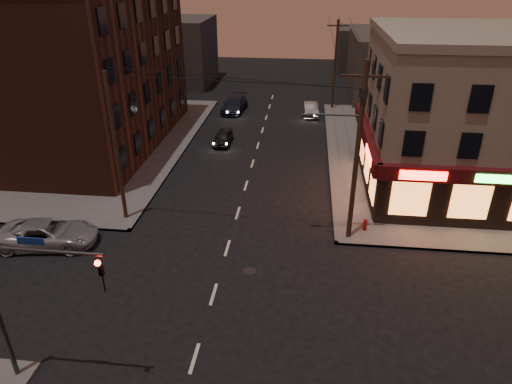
# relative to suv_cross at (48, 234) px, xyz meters

# --- Properties ---
(ground) EXTENTS (120.00, 120.00, 0.00)m
(ground) POSITION_rel_suv_cross_xyz_m (10.02, -3.21, -0.75)
(ground) COLOR black
(ground) RESTS_ON ground
(sidewalk_ne) EXTENTS (24.00, 28.00, 0.15)m
(sidewalk_ne) POSITION_rel_suv_cross_xyz_m (28.02, 15.79, -0.67)
(sidewalk_ne) COLOR #514F4C
(sidewalk_ne) RESTS_ON ground
(sidewalk_nw) EXTENTS (24.00, 28.00, 0.15)m
(sidewalk_nw) POSITION_rel_suv_cross_xyz_m (-7.98, 15.79, -0.67)
(sidewalk_nw) COLOR #514F4C
(sidewalk_nw) RESTS_ON ground
(pizza_building) EXTENTS (15.85, 12.85, 10.50)m
(pizza_building) POSITION_rel_suv_cross_xyz_m (25.95, 10.22, 4.60)
(pizza_building) COLOR gray
(pizza_building) RESTS_ON sidewalk_ne
(brick_apartment) EXTENTS (12.00, 20.00, 13.00)m
(brick_apartment) POSITION_rel_suv_cross_xyz_m (-4.48, 15.79, 5.90)
(brick_apartment) COLOR #462316
(brick_apartment) RESTS_ON sidewalk_nw
(bg_building_ne_a) EXTENTS (10.00, 12.00, 7.00)m
(bg_building_ne_a) POSITION_rel_suv_cross_xyz_m (24.02, 34.79, 2.75)
(bg_building_ne_a) COLOR #3F3D3A
(bg_building_ne_a) RESTS_ON ground
(bg_building_nw) EXTENTS (9.00, 10.00, 8.00)m
(bg_building_nw) POSITION_rel_suv_cross_xyz_m (-2.98, 38.79, 3.25)
(bg_building_nw) COLOR #3F3D3A
(bg_building_nw) RESTS_ON ground
(bg_building_ne_b) EXTENTS (8.00, 8.00, 6.00)m
(bg_building_ne_b) POSITION_rel_suv_cross_xyz_m (22.02, 48.79, 2.25)
(bg_building_ne_b) COLOR #3F3D3A
(bg_building_ne_b) RESTS_ON ground
(utility_pole_main) EXTENTS (4.20, 0.44, 10.00)m
(utility_pole_main) POSITION_rel_suv_cross_xyz_m (16.71, 2.59, 5.01)
(utility_pole_main) COLOR #382619
(utility_pole_main) RESTS_ON sidewalk_ne
(utility_pole_far) EXTENTS (0.26, 0.26, 9.00)m
(utility_pole_far) POSITION_rel_suv_cross_xyz_m (16.82, 28.79, 3.90)
(utility_pole_far) COLOR #382619
(utility_pole_far) RESTS_ON sidewalk_ne
(utility_pole_west) EXTENTS (0.24, 0.24, 9.00)m
(utility_pole_west) POSITION_rel_suv_cross_xyz_m (3.22, 3.29, 3.90)
(utility_pole_west) COLOR #382619
(utility_pole_west) RESTS_ON sidewalk_nw
(traffic_signal) EXTENTS (4.49, 0.32, 6.47)m
(traffic_signal) POSITION_rel_suv_cross_xyz_m (4.46, -8.81, 3.41)
(traffic_signal) COLOR #333538
(traffic_signal) RESTS_ON ground
(suv_cross) EXTENTS (5.65, 3.16, 1.49)m
(suv_cross) POSITION_rel_suv_cross_xyz_m (0.00, 0.00, 0.00)
(suv_cross) COLOR #999DA1
(suv_cross) RESTS_ON ground
(sedan_near) EXTENTS (1.44, 3.48, 1.18)m
(sedan_near) POSITION_rel_suv_cross_xyz_m (6.95, 16.86, -0.16)
(sedan_near) COLOR black
(sedan_near) RESTS_ON ground
(sedan_mid) EXTENTS (1.75, 4.05, 1.30)m
(sedan_mid) POSITION_rel_suv_cross_xyz_m (14.52, 26.10, -0.10)
(sedan_mid) COLOR gray
(sedan_mid) RESTS_ON ground
(sedan_far) EXTENTS (2.50, 5.30, 1.49)m
(sedan_far) POSITION_rel_suv_cross_xyz_m (6.45, 26.63, -0.00)
(sedan_far) COLOR black
(sedan_far) RESTS_ON ground
(fire_hydrant) EXTENTS (0.34, 0.34, 0.75)m
(fire_hydrant) POSITION_rel_suv_cross_xyz_m (17.82, 3.37, -0.19)
(fire_hydrant) COLOR maroon
(fire_hydrant) RESTS_ON sidewalk_ne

